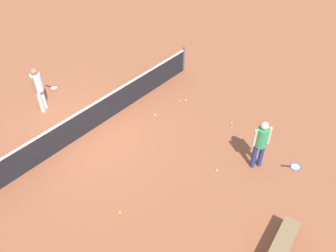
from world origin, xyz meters
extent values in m
plane|color=#9E5638|center=(0.00, 0.00, 0.00)|extent=(40.00, 40.00, 0.00)
cylinder|color=#4C4C51|center=(5.00, 0.00, 0.54)|extent=(0.09, 0.09, 1.07)
cube|color=black|center=(0.00, 0.00, 0.46)|extent=(10.00, 0.02, 0.91)
cube|color=white|center=(0.00, 0.00, 0.94)|extent=(10.00, 0.04, 0.06)
cylinder|color=navy|center=(2.32, -5.06, 0.42)|extent=(0.20, 0.20, 0.85)
cylinder|color=navy|center=(2.15, -4.93, 0.42)|extent=(0.20, 0.20, 0.85)
cylinder|color=#339959|center=(2.24, -5.00, 1.16)|extent=(0.48, 0.48, 0.62)
cylinder|color=beige|center=(2.41, -5.12, 1.18)|extent=(0.13, 0.13, 0.58)
cylinder|color=beige|center=(2.06, -4.87, 1.18)|extent=(0.13, 0.13, 0.58)
sphere|color=beige|center=(2.24, -5.00, 1.58)|extent=(0.32, 0.32, 0.23)
cylinder|color=white|center=(-0.20, 2.20, 0.42)|extent=(0.19, 0.19, 0.85)
cylinder|color=white|center=(-0.39, 2.08, 0.42)|extent=(0.19, 0.19, 0.85)
cylinder|color=white|center=(-0.29, 2.14, 1.16)|extent=(0.47, 0.47, 0.62)
cylinder|color=#9E704C|center=(-0.11, 2.25, 1.18)|extent=(0.12, 0.12, 0.58)
cylinder|color=#9E704C|center=(-0.48, 2.03, 1.18)|extent=(0.12, 0.12, 0.58)
sphere|color=#9E704C|center=(-0.29, 2.14, 1.58)|extent=(0.32, 0.32, 0.23)
torus|color=blue|center=(2.96, -5.94, 0.01)|extent=(0.44, 0.44, 0.02)
cylinder|color=silver|center=(2.96, -5.94, 0.01)|extent=(0.37, 0.37, 0.00)
cylinder|color=black|center=(2.80, -5.71, 0.02)|extent=(0.18, 0.25, 0.03)
torus|color=red|center=(0.71, 3.00, 0.01)|extent=(0.38, 0.38, 0.02)
cylinder|color=silver|center=(0.71, 3.00, 0.01)|extent=(0.32, 0.32, 0.00)
cylinder|color=black|center=(0.65, 3.27, 0.02)|extent=(0.10, 0.28, 0.03)
sphere|color=#C6E033|center=(3.41, -1.39, 0.03)|extent=(0.07, 0.07, 0.07)
sphere|color=#C6E033|center=(3.42, -3.39, 0.03)|extent=(0.07, 0.07, 0.07)
sphere|color=#C6E033|center=(-1.59, -3.15, 0.03)|extent=(0.07, 0.07, 0.07)
sphere|color=#C6E033|center=(1.29, -4.24, 0.03)|extent=(0.07, 0.07, 0.07)
sphere|color=#C6E033|center=(2.02, -1.12, 0.03)|extent=(0.07, 0.07, 0.07)
sphere|color=#C6E033|center=(3.22, -1.25, 0.03)|extent=(0.07, 0.07, 0.07)
cube|color=olive|center=(0.10, -6.86, 0.45)|extent=(1.54, 0.58, 0.06)
cylinder|color=#333338|center=(0.79, -6.93, 0.21)|extent=(0.07, 0.07, 0.42)
cylinder|color=#333338|center=(0.75, -6.63, 0.21)|extent=(0.07, 0.07, 0.42)
camera|label=1|loc=(-4.89, -7.65, 7.78)|focal=37.32mm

